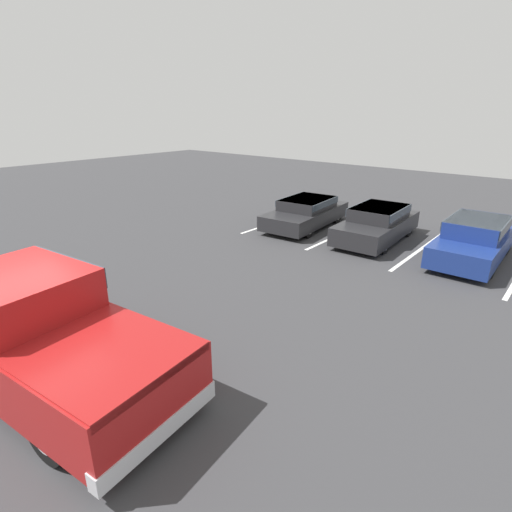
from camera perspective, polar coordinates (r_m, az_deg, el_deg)
ground_plane at (r=8.59m, az=-30.23°, el=-13.99°), size 60.00×60.00×0.00m
stall_stripe_a at (r=17.17m, az=3.79°, el=5.18°), size 0.12×5.26×0.01m
stall_stripe_b at (r=15.69m, az=12.43°, el=3.28°), size 0.12×5.26×0.01m
stall_stripe_c at (r=14.64m, az=22.53°, el=0.96°), size 0.12×5.26×0.01m
pickup_truck at (r=7.78m, az=-29.10°, el=-9.29°), size 6.21×2.80×1.92m
parked_sedan_a at (r=16.13m, az=7.19°, el=6.32°), size 2.15×4.41×1.14m
parked_sedan_b at (r=14.92m, az=16.95°, el=4.59°), size 1.91×4.29×1.23m
parked_sedan_c at (r=14.12m, az=28.76°, el=2.24°), size 1.79×4.42×1.30m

